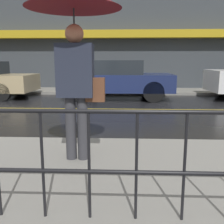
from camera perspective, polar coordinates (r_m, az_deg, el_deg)
ground_plane at (r=7.85m, az=-11.93°, el=0.69°), size 80.00×80.00×0.00m
sidewalk_far at (r=12.01m, az=-6.86°, el=4.61°), size 28.00×2.08×0.10m
lane_marking at (r=7.85m, az=-11.93°, el=0.72°), size 25.20×0.12×0.01m
building_storefront at (r=13.20m, az=-6.32°, el=18.50°), size 28.00×0.85×6.28m
pedestrian at (r=3.36m, az=-8.20°, el=19.03°), size 1.16×1.16×2.15m
car_navy at (r=9.73m, az=1.11°, el=7.24°), size 3.92×1.94×1.40m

